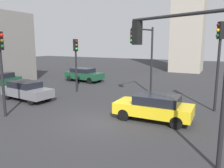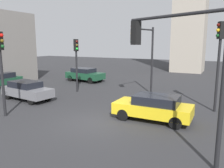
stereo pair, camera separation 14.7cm
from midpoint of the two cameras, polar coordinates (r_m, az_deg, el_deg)
ground_plane at (r=12.20m, az=-3.87°, el=-9.73°), size 96.69×96.69×0.00m
traffic_light_0 at (r=19.55m, az=-9.31°, el=7.20°), size 0.49×0.44×4.50m
traffic_light_1 at (r=14.03m, az=-26.53°, el=5.89°), size 0.49×0.38×4.79m
traffic_light_2 at (r=17.79m, az=7.65°, el=9.12°), size 0.95×2.81×5.43m
traffic_light_3 at (r=14.91m, az=25.15°, el=7.72°), size 0.49×0.45×5.40m
traffic_light_4 at (r=8.70m, az=15.11°, el=8.03°), size 3.92×1.90×5.31m
car_1 at (r=17.89m, az=-21.01°, el=-1.46°), size 4.28×2.12×1.40m
car_2 at (r=12.54m, az=10.27°, el=-5.72°), size 4.16×1.81×1.41m
car_3 at (r=25.11m, az=-7.27°, el=2.42°), size 4.46×2.34×1.46m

